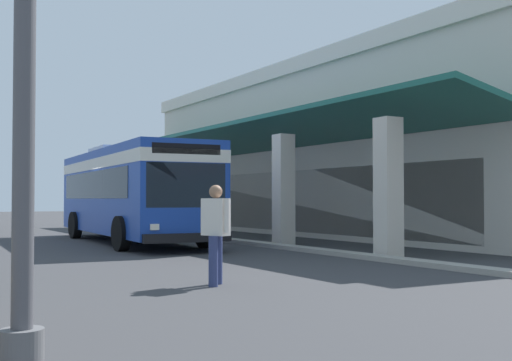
% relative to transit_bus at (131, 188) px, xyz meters
% --- Properties ---
extents(ground, '(120.00, 120.00, 0.00)m').
position_rel_transit_bus_xyz_m(ground, '(1.08, 7.87, -1.85)').
color(ground, '#38383A').
extents(curb_strip, '(30.08, 0.50, 0.12)m').
position_rel_transit_bus_xyz_m(curb_strip, '(-1.20, 3.02, -1.79)').
color(curb_strip, '#9E998E').
rests_on(curb_strip, ground).
extents(plaza_building, '(25.37, 15.34, 7.07)m').
position_rel_transit_bus_xyz_m(plaza_building, '(-1.20, 12.64, 1.69)').
color(plaza_building, beige).
rests_on(plaza_building, ground).
extents(transit_bus, '(11.34, 3.26, 3.34)m').
position_rel_transit_bus_xyz_m(transit_bus, '(0.00, 0.00, 0.00)').
color(transit_bus, '#193D9E').
rests_on(transit_bus, ground).
extents(pedestrian, '(0.68, 0.39, 1.72)m').
position_rel_transit_bus_xyz_m(pedestrian, '(11.52, -2.42, -0.88)').
color(pedestrian, navy).
rests_on(pedestrian, ground).
extents(potted_palm, '(1.86, 1.95, 3.05)m').
position_rel_transit_bus_xyz_m(potted_palm, '(-7.37, 4.67, -1.18)').
color(potted_palm, '#4C4742').
rests_on(potted_palm, ground).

